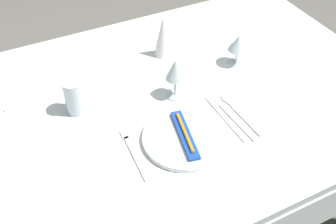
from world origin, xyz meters
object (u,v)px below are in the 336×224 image
spoon_soup (229,114)px  napkin_folded (163,36)px  drink_tumbler (74,97)px  wine_glass_centre (175,70)px  fork_outer (133,152)px  wine_glass_left (238,44)px  dinner_plate (185,138)px  spoon_dessert (236,110)px  toothbrush_package (185,134)px  dinner_knife (226,119)px

spoon_soup → napkin_folded: size_ratio=1.30×
drink_tumbler → napkin_folded: bearing=22.4°
wine_glass_centre → drink_tumbler: (-0.34, 0.07, -0.04)m
fork_outer → wine_glass_left: wine_glass_left is taller
dinner_plate → spoon_dessert: (0.22, 0.04, -0.01)m
drink_tumbler → wine_glass_left: bearing=-1.0°
spoon_dessert → dinner_plate: bearing=-168.9°
dinner_plate → wine_glass_centre: size_ratio=1.75×
wine_glass_centre → fork_outer: bearing=-141.9°
wine_glass_centre → wine_glass_left: wine_glass_centre is taller
toothbrush_package → fork_outer: bearing=171.9°
dinner_knife → drink_tumbler: (-0.44, 0.26, 0.06)m
spoon_soup → toothbrush_package: bearing=-169.4°
fork_outer → drink_tumbler: bearing=111.2°
wine_glass_centre → drink_tumbler: size_ratio=1.21×
dinner_plate → toothbrush_package: size_ratio=1.27×
napkin_folded → toothbrush_package: bearing=-107.5°
dinner_knife → spoon_dessert: (0.05, 0.02, 0.00)m
spoon_dessert → drink_tumbler: size_ratio=1.77×
toothbrush_package → drink_tumbler: drink_tumbler is taller
dinner_plate → wine_glass_left: size_ratio=2.13×
drink_tumbler → napkin_folded: size_ratio=0.72×
napkin_folded → dinner_plate: bearing=-107.5°
wine_glass_centre → drink_tumbler: 0.35m
fork_outer → spoon_dessert: bearing=2.9°
fork_outer → wine_glass_centre: (0.24, 0.19, 0.11)m
fork_outer → toothbrush_package: bearing=-8.1°
toothbrush_package → spoon_soup: toothbrush_package is taller
toothbrush_package → fork_outer: (-0.17, 0.02, -0.02)m
wine_glass_centre → drink_tumbler: wine_glass_centre is taller
dinner_plate → spoon_dessert: bearing=11.1°
dinner_plate → wine_glass_centre: bearing=71.5°
spoon_dessert → drink_tumbler: (-0.49, 0.24, 0.06)m
wine_glass_left → dinner_knife: bearing=-128.8°
spoon_dessert → napkin_folded: napkin_folded is taller
dinner_knife → toothbrush_package: bearing=-173.4°
dinner_knife → wine_glass_left: bearing=51.2°
drink_tumbler → dinner_plate: bearing=-46.4°
dinner_knife → wine_glass_left: (0.20, 0.25, 0.09)m
wine_glass_left → napkin_folded: size_ratio=0.72×
dinner_knife → wine_glass_left: 0.33m
toothbrush_package → drink_tumbler: bearing=133.6°
dinner_knife → napkin_folded: napkin_folded is taller
dinner_plate → spoon_soup: 0.19m
toothbrush_package → wine_glass_centre: size_ratio=1.38×
spoon_soup → dinner_knife: bearing=-143.9°
spoon_dessert → wine_glass_left: wine_glass_left is taller
dinner_knife → drink_tumbler: drink_tumbler is taller
dinner_plate → spoon_dessert: 0.23m
napkin_folded → spoon_dessert: bearing=-78.7°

